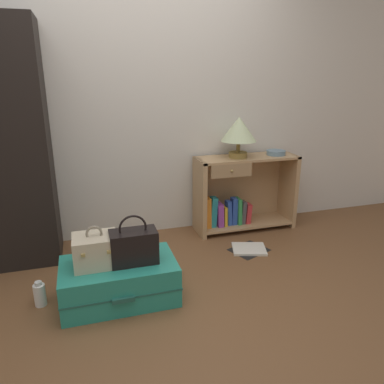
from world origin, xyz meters
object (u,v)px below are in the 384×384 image
at_px(train_case, 96,250).
at_px(bottle, 40,294).
at_px(table_lamp, 239,131).
at_px(suitcase_large, 119,281).
at_px(bookshelf, 240,194).
at_px(open_book_on_floor, 249,249).
at_px(bowl, 276,153).
at_px(handbag, 134,246).

xyz_separation_m(train_case, bottle, (-0.37, 0.06, -0.30)).
xyz_separation_m(table_lamp, suitcase_large, (-1.21, -0.86, -0.83)).
distance_m(table_lamp, suitcase_large, 1.70).
height_order(bookshelf, bottle, bookshelf).
relative_size(bookshelf, table_lamp, 2.60).
bearing_deg(open_book_on_floor, table_lamp, 81.88).
relative_size(train_case, bottle, 1.61).
distance_m(bookshelf, bowl, 0.52).
bearing_deg(bookshelf, train_case, -148.11).
bearing_deg(table_lamp, open_book_on_floor, -98.12).
distance_m(bookshelf, bottle, 1.97).
xyz_separation_m(table_lamp, train_case, (-1.35, -0.85, -0.59)).
bearing_deg(open_book_on_floor, bowl, 44.88).
relative_size(table_lamp, train_case, 1.33).
xyz_separation_m(suitcase_large, open_book_on_floor, (1.15, 0.41, -0.13)).
relative_size(bookshelf, bowl, 5.41).
relative_size(table_lamp, handbag, 1.12).
relative_size(table_lamp, suitcase_large, 0.49).
distance_m(bowl, train_case, 1.97).
height_order(bookshelf, table_lamp, table_lamp).
distance_m(bottle, open_book_on_floor, 1.69).
bearing_deg(handbag, bowl, 30.54).
xyz_separation_m(train_case, handbag, (0.24, -0.04, 0.01)).
distance_m(bookshelf, handbag, 1.48).
xyz_separation_m(handbag, bottle, (-0.62, 0.10, -0.31)).
xyz_separation_m(bookshelf, suitcase_large, (-1.27, -0.89, -0.21)).
xyz_separation_m(table_lamp, bowl, (0.39, 0.00, -0.23)).
bearing_deg(train_case, bowl, 25.99).
height_order(train_case, open_book_on_floor, train_case).
relative_size(bookshelf, handbag, 2.92).
distance_m(table_lamp, bottle, 2.09).
bearing_deg(bowl, handbag, -149.46).
height_order(bookshelf, handbag, bookshelf).
height_order(suitcase_large, train_case, train_case).
xyz_separation_m(handbag, open_book_on_floor, (1.04, 0.43, -0.38)).
bearing_deg(bottle, table_lamp, 24.48).
bearing_deg(open_book_on_floor, train_case, -163.01).
bearing_deg(bowl, suitcase_large, -151.69).
bearing_deg(bookshelf, open_book_on_floor, -103.97).
bearing_deg(handbag, train_case, 171.33).
xyz_separation_m(suitcase_large, handbag, (0.11, -0.02, 0.25)).
relative_size(bookshelf, bottle, 5.59).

